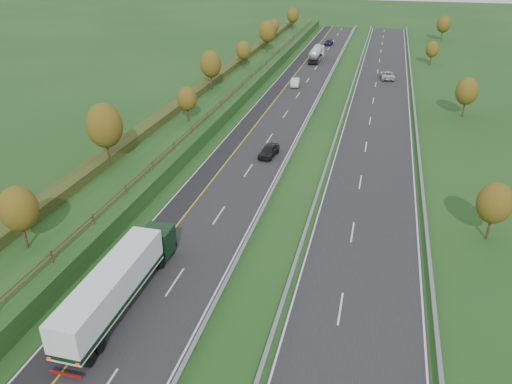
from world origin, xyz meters
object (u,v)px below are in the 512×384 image
road_tanker (316,53)px  car_small_far (329,42)px  car_dark_near (269,151)px  car_oncoming (387,75)px  box_lorry (119,282)px  car_silver_mid (295,82)px

road_tanker → car_small_far: bearing=88.8°
car_dark_near → car_oncoming: size_ratio=0.79×
box_lorry → road_tanker: box_lorry is taller
road_tanker → car_silver_mid: (-0.65, -25.28, -1.05)m
box_lorry → car_dark_near: bearing=82.6°
car_dark_near → car_silver_mid: size_ratio=0.98×
car_dark_near → road_tanker: bearing=99.7°
car_small_far → car_oncoming: bearing=-59.7°
car_dark_near → car_small_far: size_ratio=0.99×
box_lorry → car_silver_mid: size_ratio=3.46×
road_tanker → car_oncoming: size_ratio=1.94×
car_oncoming → car_small_far: bearing=-71.8°
car_dark_near → car_oncoming: (14.64, 48.08, 0.02)m
car_oncoming → car_silver_mid: bearing=24.3°
road_tanker → car_dark_near: road_tanker is taller
car_dark_near → car_small_far: (-2.11, 84.43, -0.11)m
road_tanker → car_dark_near: size_ratio=2.44×
car_dark_near → box_lorry: bearing=-90.1°
car_silver_mid → car_oncoming: (17.86, 10.67, 0.03)m
car_oncoming → box_lorry: bearing=70.4°
box_lorry → car_dark_near: size_ratio=3.54×
box_lorry → car_silver_mid: 70.60m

